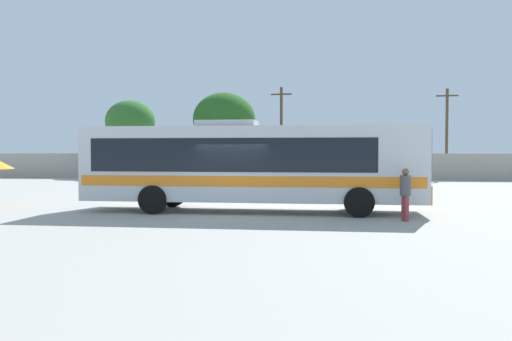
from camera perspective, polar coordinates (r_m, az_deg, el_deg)
ground_plane at (r=28.79m, az=0.89°, el=-2.37°), size 300.00×300.00×0.00m
perimeter_wall at (r=41.93m, az=2.83°, el=0.46°), size 80.00×0.30×2.08m
coach_bus_silver_orange at (r=19.37m, az=-0.86°, el=0.83°), size 12.54×2.81×3.40m
attendant_by_bus_door at (r=17.42m, az=16.10°, el=-2.22°), size 0.46×0.46×1.71m
parked_car_leftmost_maroon at (r=41.94m, az=-15.39°, el=0.04°), size 4.33×2.18×1.48m
parked_car_second_grey at (r=40.06m, az=-8.43°, el=0.04°), size 4.66×2.12×1.55m
parked_car_third_dark_blue at (r=39.05m, az=-0.39°, el=-0.05°), size 4.04×1.99×1.46m
utility_pole_near at (r=46.73m, az=20.24°, el=4.07°), size 1.80×0.31×7.54m
utility_pole_far at (r=44.46m, az=2.80°, el=4.43°), size 1.80×0.30×7.72m
roadside_tree_left at (r=48.88m, az=-13.65°, el=5.27°), size 4.50×4.50×6.91m
roadside_tree_midleft at (r=44.79m, az=-3.52°, el=5.64°), size 5.37×5.37×7.29m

